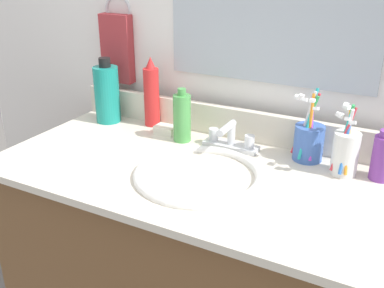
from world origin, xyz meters
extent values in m
cube|color=brown|center=(0.00, 0.00, 0.36)|extent=(0.97, 0.48, 0.72)
cube|color=beige|center=(0.00, 0.00, 0.73)|extent=(1.01, 0.52, 0.02)
cube|color=beige|center=(0.00, 0.25, 0.78)|extent=(1.01, 0.02, 0.09)
cube|color=white|center=(0.00, 0.31, 0.65)|extent=(2.11, 0.04, 1.30)
torus|color=silver|center=(-0.41, 0.29, 1.08)|extent=(0.10, 0.01, 0.10)
cube|color=#A53338|center=(-0.41, 0.27, 0.96)|extent=(0.11, 0.04, 0.22)
torus|color=white|center=(0.05, -0.03, 0.74)|extent=(0.33, 0.33, 0.02)
ellipsoid|color=white|center=(0.05, -0.03, 0.70)|extent=(0.28, 0.28, 0.11)
cylinder|color=#B2B5BA|center=(0.05, -0.03, 0.66)|extent=(0.04, 0.04, 0.01)
cube|color=silver|center=(0.05, 0.17, 0.74)|extent=(0.16, 0.05, 0.01)
cylinder|color=silver|center=(0.05, 0.17, 0.78)|extent=(0.02, 0.02, 0.06)
cylinder|color=silver|center=(0.05, 0.14, 0.81)|extent=(0.02, 0.09, 0.02)
cylinder|color=silver|center=(-0.01, 0.17, 0.77)|extent=(0.03, 0.03, 0.04)
cylinder|color=silver|center=(0.10, 0.17, 0.77)|extent=(0.03, 0.03, 0.04)
cylinder|color=red|center=(-0.25, 0.22, 0.83)|extent=(0.05, 0.05, 0.18)
cone|color=red|center=(-0.25, 0.22, 0.94)|extent=(0.03, 0.03, 0.04)
cylinder|color=#7A3899|center=(0.45, 0.17, 0.79)|extent=(0.05, 0.05, 0.11)
cylinder|color=#4C9E4C|center=(-0.10, 0.15, 0.81)|extent=(0.05, 0.05, 0.14)
cylinder|color=#4C9E4C|center=(-0.10, 0.15, 0.88)|extent=(0.02, 0.02, 0.02)
cylinder|color=teal|center=(-0.39, 0.18, 0.83)|extent=(0.08, 0.08, 0.18)
cylinder|color=black|center=(-0.39, 0.18, 0.93)|extent=(0.04, 0.04, 0.03)
cylinder|color=white|center=(0.36, 0.16, 0.79)|extent=(0.06, 0.06, 0.11)
cylinder|color=#26B2B2|center=(0.35, 0.16, 0.82)|extent=(0.03, 0.01, 0.15)
cube|color=white|center=(0.34, 0.16, 0.89)|extent=(0.01, 0.02, 0.01)
cylinder|color=#D8333F|center=(0.35, 0.15, 0.83)|extent=(0.04, 0.04, 0.16)
cube|color=white|center=(0.34, 0.13, 0.90)|extent=(0.01, 0.02, 0.01)
cylinder|color=white|center=(0.36, 0.17, 0.83)|extent=(0.03, 0.05, 0.16)
cube|color=white|center=(0.35, 0.19, 0.90)|extent=(0.01, 0.02, 0.01)
cylinder|color=green|center=(0.35, 0.16, 0.83)|extent=(0.03, 0.03, 0.17)
cube|color=white|center=(0.34, 0.18, 0.91)|extent=(0.01, 0.02, 0.01)
cylinder|color=blue|center=(0.36, 0.14, 0.83)|extent=(0.01, 0.06, 0.16)
cube|color=white|center=(0.36, 0.12, 0.89)|extent=(0.01, 0.02, 0.01)
cylinder|color=orange|center=(0.36, 0.15, 0.83)|extent=(0.02, 0.05, 0.15)
cube|color=white|center=(0.37, 0.12, 0.89)|extent=(0.01, 0.02, 0.01)
cylinder|color=#3F66B7|center=(0.26, 0.20, 0.78)|extent=(0.08, 0.08, 0.10)
cylinder|color=white|center=(0.25, 0.19, 0.84)|extent=(0.04, 0.02, 0.18)
cube|color=white|center=(0.23, 0.18, 0.91)|extent=(0.01, 0.02, 0.01)
cylinder|color=#B23FBF|center=(0.27, 0.18, 0.83)|extent=(0.03, 0.05, 0.16)
cube|color=white|center=(0.28, 0.16, 0.89)|extent=(0.01, 0.02, 0.01)
cylinder|color=orange|center=(0.26, 0.18, 0.83)|extent=(0.01, 0.03, 0.17)
cube|color=white|center=(0.26, 0.17, 0.91)|extent=(0.01, 0.02, 0.01)
cylinder|color=#D8333F|center=(0.25, 0.19, 0.84)|extent=(0.06, 0.02, 0.17)
cube|color=white|center=(0.22, 0.19, 0.91)|extent=(0.01, 0.02, 0.01)
cylinder|color=green|center=(0.25, 0.20, 0.83)|extent=(0.06, 0.02, 0.17)
cube|color=white|center=(0.22, 0.21, 0.90)|extent=(0.01, 0.02, 0.01)
cylinder|color=#26B2B2|center=(0.26, 0.18, 0.84)|extent=(0.02, 0.07, 0.18)
cube|color=white|center=(0.25, 0.15, 0.91)|extent=(0.01, 0.02, 0.01)
cube|color=white|center=(-0.17, 0.18, 0.75)|extent=(0.06, 0.04, 0.02)
camera|label=1|loc=(0.50, -0.91, 1.25)|focal=42.08mm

